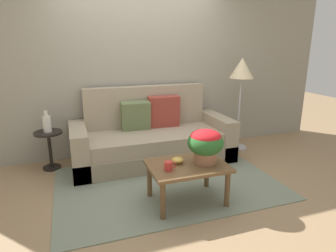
% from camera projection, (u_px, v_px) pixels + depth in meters
% --- Properties ---
extents(ground_plane, '(14.00, 14.00, 0.00)m').
position_uv_depth(ground_plane, '(168.00, 184.00, 3.60)').
color(ground_plane, '#997A56').
extents(wall_back, '(6.40, 0.12, 2.66)m').
position_uv_depth(wall_back, '(139.00, 67.00, 4.43)').
color(wall_back, gray).
rests_on(wall_back, ground).
extents(area_rug, '(2.65, 1.78, 0.01)m').
position_uv_depth(area_rug, '(167.00, 183.00, 3.61)').
color(area_rug, gray).
rests_on(area_rug, ground).
extents(couch, '(2.27, 0.94, 1.06)m').
position_uv_depth(couch, '(152.00, 139.00, 4.27)').
color(couch, gray).
rests_on(couch, ground).
extents(coffee_table, '(0.82, 0.59, 0.44)m').
position_uv_depth(coffee_table, '(187.00, 170.00, 3.09)').
color(coffee_table, brown).
rests_on(coffee_table, ground).
extents(side_table, '(0.37, 0.37, 0.53)m').
position_uv_depth(side_table, '(49.00, 143.00, 3.94)').
color(side_table, black).
rests_on(side_table, ground).
extents(floor_lamp, '(0.37, 0.37, 1.46)m').
position_uv_depth(floor_lamp, '(242.00, 74.00, 4.50)').
color(floor_lamp, '#B2B2B7').
rests_on(floor_lamp, ground).
extents(potted_plant, '(0.38, 0.38, 0.36)m').
position_uv_depth(potted_plant, '(206.00, 143.00, 3.06)').
color(potted_plant, '#A36B4C').
rests_on(potted_plant, coffee_table).
extents(coffee_mug, '(0.13, 0.08, 0.09)m').
position_uv_depth(coffee_mug, '(169.00, 166.00, 2.92)').
color(coffee_mug, red).
rests_on(coffee_mug, coffee_table).
extents(snack_bowl, '(0.13, 0.13, 0.07)m').
position_uv_depth(snack_bowl, '(178.00, 160.00, 3.10)').
color(snack_bowl, gold).
rests_on(snack_bowl, coffee_table).
extents(table_vase, '(0.11, 0.11, 0.29)m').
position_uv_depth(table_vase, '(47.00, 123.00, 3.85)').
color(table_vase, silver).
rests_on(table_vase, side_table).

